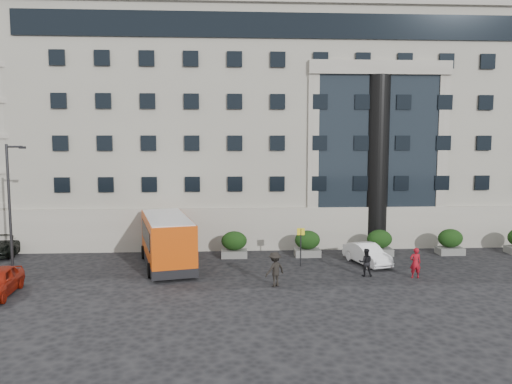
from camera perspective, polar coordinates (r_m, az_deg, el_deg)
ground at (r=27.97m, az=-4.77°, el=-11.19°), size 120.00×120.00×0.00m
civic_building at (r=48.99m, az=2.85°, el=6.90°), size 44.00×24.00×18.00m
entrance_column at (r=38.72m, az=13.61°, el=3.25°), size 1.80×1.80×13.00m
apartment_far at (r=70.44m, az=-26.78°, el=7.64°), size 13.00×13.00×22.00m
hedge_a at (r=35.59m, az=-10.96°, el=-5.98°), size 1.80×1.26×1.84m
hedge_b at (r=35.28m, az=-2.52°, el=-5.98°), size 1.80×1.26×1.84m
hedge_c at (r=35.73m, az=5.90°, el=-5.85°), size 1.80×1.26×1.84m
hedge_d at (r=36.92m, az=13.93°, el=-5.61°), size 1.80×1.26×1.84m
hedge_e at (r=38.77m, az=21.32°, el=-5.29°), size 1.80×1.26×1.84m
street_lamp at (r=32.52m, az=-26.24°, el=-1.48°), size 1.16×0.18×8.00m
bus_stop_sign at (r=32.72m, az=5.14°, el=-5.52°), size 0.50×0.08×2.52m
minibus at (r=33.16m, az=-10.13°, el=-5.30°), size 4.48×8.28×3.28m
red_truck at (r=48.26m, az=-22.34°, el=-2.30°), size 3.80×6.37×3.21m
parked_car_d at (r=40.60m, az=-26.83°, el=-5.31°), size 2.64×5.39×1.47m
white_taxi at (r=34.20m, az=12.57°, el=-6.93°), size 2.53×4.38×1.37m
pedestrian_a at (r=31.58m, az=17.75°, el=-7.72°), size 0.69×0.47×1.84m
pedestrian_b at (r=31.23m, az=12.42°, el=-7.85°), size 0.91×0.76×1.70m
pedestrian_c at (r=28.44m, az=2.18°, el=-8.82°), size 1.46×1.32×1.97m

